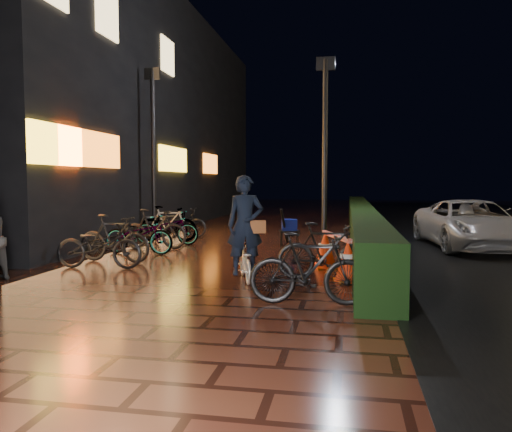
% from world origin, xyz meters
% --- Properties ---
extents(ground, '(80.00, 80.00, 0.00)m').
position_xyz_m(ground, '(0.00, 0.00, 0.00)').
color(ground, '#381911').
rests_on(ground, ground).
extents(hedge, '(0.70, 20.00, 1.00)m').
position_xyz_m(hedge, '(3.30, 8.00, 0.50)').
color(hedge, black).
rests_on(hedge, ground).
extents(van, '(2.58, 4.83, 1.29)m').
position_xyz_m(van, '(6.12, 5.61, 0.65)').
color(van, silver).
rests_on(van, ground).
extents(storefront_block, '(12.09, 22.00, 9.00)m').
position_xyz_m(storefront_block, '(-9.50, 11.50, 4.50)').
color(storefront_block, black).
rests_on(storefront_block, ground).
extents(lamp_post_hedge, '(0.45, 0.13, 4.79)m').
position_xyz_m(lamp_post_hedge, '(2.29, 3.82, 2.64)').
color(lamp_post_hedge, black).
rests_on(lamp_post_hedge, ground).
extents(lamp_post_sf, '(0.50, 0.14, 5.23)m').
position_xyz_m(lamp_post_sf, '(-3.03, 6.01, 2.88)').
color(lamp_post_sf, black).
rests_on(lamp_post_sf, ground).
extents(cyclist, '(0.86, 1.41, 1.91)m').
position_xyz_m(cyclist, '(1.04, 0.20, 0.71)').
color(cyclist, silver).
rests_on(cyclist, ground).
extents(traffic_barrier, '(1.00, 1.90, 0.78)m').
position_xyz_m(traffic_barrier, '(2.64, 1.17, 0.39)').
color(traffic_barrier, '#F2320C').
rests_on(traffic_barrier, ground).
extents(cart_assembly, '(0.65, 0.68, 1.06)m').
position_xyz_m(cart_assembly, '(1.26, 5.21, 0.54)').
color(cart_assembly, black).
rests_on(cart_assembly, ground).
extents(parked_bikes_storefront, '(2.12, 6.44, 1.06)m').
position_xyz_m(parked_bikes_storefront, '(-2.26, 3.79, 0.50)').
color(parked_bikes_storefront, black).
rests_on(parked_bikes_storefront, ground).
extents(parked_bikes_hedge, '(1.94, 2.44, 1.06)m').
position_xyz_m(parked_bikes_hedge, '(2.40, -0.45, 0.53)').
color(parked_bikes_hedge, black).
rests_on(parked_bikes_hedge, ground).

